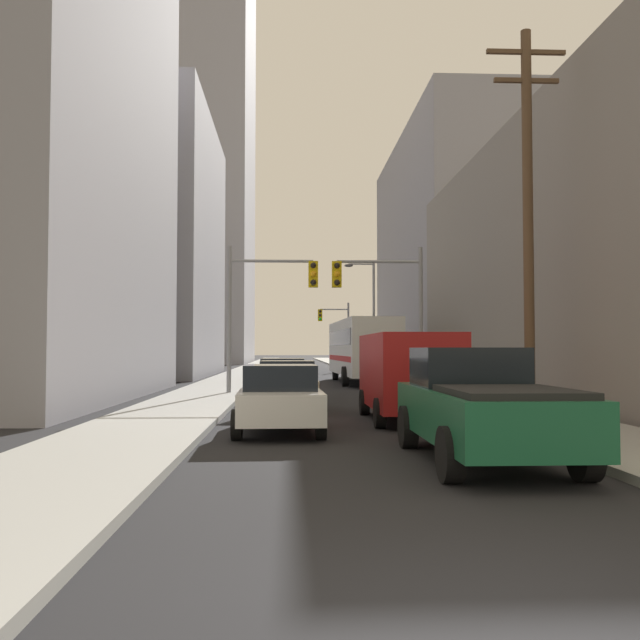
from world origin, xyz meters
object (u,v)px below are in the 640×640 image
at_px(sedan_silver, 283,378).
at_px(traffic_signal_near_left, 268,295).
at_px(sedan_beige, 288,385).
at_px(traffic_signal_near_right, 382,295).
at_px(pickup_truck_green, 481,405).
at_px(sedan_white, 280,398).
at_px(cargo_van_red, 408,371).
at_px(city_bus, 362,348).
at_px(traffic_signal_far_right, 335,325).

height_order(sedan_silver, traffic_signal_near_left, traffic_signal_near_left).
relative_size(sedan_beige, traffic_signal_near_right, 0.70).
xyz_separation_m(pickup_truck_green, sedan_silver, (-3.43, 14.63, -0.16)).
bearing_deg(sedan_beige, sedan_silver, 91.99).
xyz_separation_m(sedan_beige, sedan_silver, (-0.17, 5.03, 0.00)).
height_order(sedan_white, traffic_signal_near_left, traffic_signal_near_left).
bearing_deg(cargo_van_red, pickup_truck_green, -89.01).
distance_m(sedan_white, traffic_signal_near_right, 13.14).
relative_size(city_bus, traffic_signal_near_left, 1.93).
distance_m(pickup_truck_green, traffic_signal_far_right, 50.37).
bearing_deg(city_bus, sedan_beige, -103.57).
relative_size(sedan_white, traffic_signal_near_right, 0.71).
bearing_deg(traffic_signal_near_left, cargo_van_red, -67.92).
distance_m(cargo_van_red, traffic_signal_near_left, 10.85).
height_order(sedan_white, sedan_silver, same).
xyz_separation_m(pickup_truck_green, traffic_signal_near_left, (-4.06, 16.24, 3.10)).
bearing_deg(traffic_signal_near_right, pickup_truck_green, -91.93).
distance_m(city_bus, pickup_truck_green, 26.29).
bearing_deg(traffic_signal_near_left, city_bus, 64.28).
bearing_deg(city_bus, traffic_signal_near_right, -91.24).
distance_m(cargo_van_red, sedan_white, 4.09).
bearing_deg(sedan_silver, city_bus, 70.16).
relative_size(sedan_white, traffic_signal_near_left, 0.71).
bearing_deg(traffic_signal_near_left, traffic_signal_near_right, 0.00).
height_order(traffic_signal_near_left, traffic_signal_near_right, same).
xyz_separation_m(cargo_van_red, traffic_signal_near_left, (-3.95, 9.73, 2.75)).
relative_size(sedan_silver, traffic_signal_near_left, 0.71).
bearing_deg(sedan_silver, pickup_truck_green, -76.80).
height_order(pickup_truck_green, traffic_signal_near_right, traffic_signal_near_right).
xyz_separation_m(sedan_silver, traffic_signal_far_right, (4.38, 35.64, 3.22)).
xyz_separation_m(cargo_van_red, sedan_silver, (-3.32, 8.12, -0.52)).
height_order(sedan_white, traffic_signal_near_right, traffic_signal_near_right).
xyz_separation_m(traffic_signal_near_left, traffic_signal_far_right, (5.01, 34.03, -0.04)).
relative_size(city_bus, sedan_white, 2.73).
height_order(city_bus, sedan_silver, city_bus).
bearing_deg(cargo_van_red, traffic_signal_far_right, 88.61).
xyz_separation_m(city_bus, sedan_white, (-4.18, -22.10, -1.16)).
bearing_deg(pickup_truck_green, sedan_silver, 103.20).
distance_m(sedan_white, traffic_signal_far_right, 46.44).
relative_size(city_bus, cargo_van_red, 2.22).
xyz_separation_m(sedan_white, sedan_silver, (-0.01, 10.48, 0.00)).
relative_size(sedan_beige, traffic_signal_far_right, 0.70).
bearing_deg(sedan_white, traffic_signal_near_right, 71.83).
xyz_separation_m(city_bus, sedan_silver, (-4.20, -11.63, -1.16)).
xyz_separation_m(cargo_van_red, traffic_signal_far_right, (1.06, 43.76, 2.71)).
distance_m(city_bus, cargo_van_red, 19.77).
relative_size(sedan_white, sedan_beige, 1.01).
bearing_deg(sedan_beige, pickup_truck_green, -71.26).
bearing_deg(traffic_signal_near_left, sedan_white, -86.97).
height_order(sedan_beige, traffic_signal_near_left, traffic_signal_near_left).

